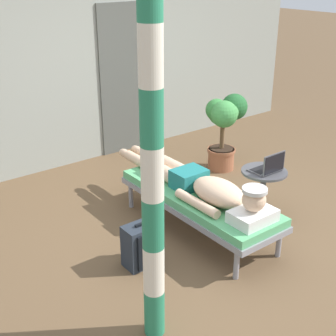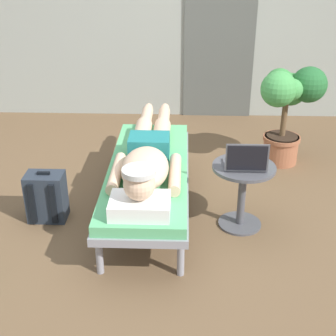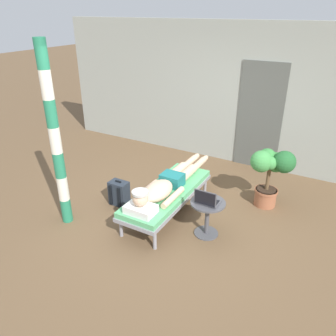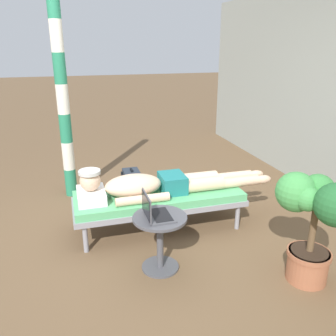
# 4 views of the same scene
# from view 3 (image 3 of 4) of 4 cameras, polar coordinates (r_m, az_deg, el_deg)

# --- Properties ---
(ground_plane) EXTENTS (40.00, 40.00, 0.00)m
(ground_plane) POSITION_cam_3_polar(r_m,az_deg,el_deg) (5.09, 0.93, -8.62)
(ground_plane) COLOR brown
(house_wall_back) EXTENTS (7.60, 0.20, 2.70)m
(house_wall_back) POSITION_cam_3_polar(r_m,az_deg,el_deg) (6.74, 10.39, 12.40)
(house_wall_back) COLOR #999E93
(house_wall_back) RESTS_ON ground
(house_door_panel) EXTENTS (0.84, 0.03, 2.04)m
(house_door_panel) POSITION_cam_3_polar(r_m,az_deg,el_deg) (6.54, 15.54, 8.45)
(house_door_panel) COLOR #545651
(house_door_panel) RESTS_ON ground
(lounge_chair) EXTENTS (0.65, 1.84, 0.42)m
(lounge_chair) POSITION_cam_3_polar(r_m,az_deg,el_deg) (5.02, -0.13, -4.46)
(lounge_chair) COLOR gray
(lounge_chair) RESTS_ON ground
(person_reclining) EXTENTS (0.53, 2.17, 0.33)m
(person_reclining) POSITION_cam_3_polar(r_m,az_deg,el_deg) (4.90, -0.39, -2.94)
(person_reclining) COLOR white
(person_reclining) RESTS_ON lounge_chair
(side_table) EXTENTS (0.48, 0.48, 0.52)m
(side_table) POSITION_cam_3_polar(r_m,az_deg,el_deg) (4.60, 6.81, -7.63)
(side_table) COLOR #4C4C51
(side_table) RESTS_ON ground
(laptop) EXTENTS (0.31, 0.24, 0.23)m
(laptop) POSITION_cam_3_polar(r_m,az_deg,el_deg) (4.44, 6.70, -5.53)
(laptop) COLOR #4C4C51
(laptop) RESTS_ON side_table
(backpack) EXTENTS (0.30, 0.26, 0.42)m
(backpack) POSITION_cam_3_polar(r_m,az_deg,el_deg) (5.39, -8.40, -4.31)
(backpack) COLOR #262D38
(backpack) RESTS_ON ground
(potted_plant) EXTENTS (0.64, 0.57, 0.97)m
(potted_plant) POSITION_cam_3_polar(r_m,az_deg,el_deg) (5.32, 17.35, -0.19)
(potted_plant) COLOR #9E5B3D
(potted_plant) RESTS_ON ground
(porch_post) EXTENTS (0.15, 0.15, 2.58)m
(porch_post) POSITION_cam_3_polar(r_m,az_deg,el_deg) (4.68, -18.87, 4.56)
(porch_post) COLOR #267F59
(porch_post) RESTS_ON ground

